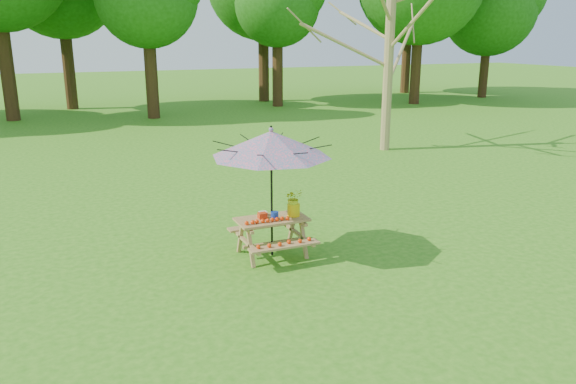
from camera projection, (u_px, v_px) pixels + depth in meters
name	position (u px, v px, depth m)	size (l,w,h in m)	color
picnic_table	(272.00, 237.00, 9.61)	(1.20, 1.32, 0.67)	olive
patio_umbrella	(271.00, 144.00, 9.18)	(2.37, 2.37, 2.25)	black
produce_bins	(268.00, 215.00, 9.52)	(0.31, 0.39, 0.13)	red
tomatoes_row	(267.00, 220.00, 9.29)	(0.77, 0.13, 0.07)	#F03408
flower_bucket	(294.00, 201.00, 9.58)	(0.30, 0.26, 0.48)	yellow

